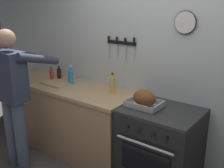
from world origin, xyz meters
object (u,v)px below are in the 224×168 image
bottle_cooking_oil (112,85)px  person_cook (13,92)px  roasting_pan (144,99)px  bottle_soy_sauce (59,73)px  stove (160,149)px  bottle_hot_sauce (52,75)px  cutting_board (56,83)px  bottle_dish_soap (71,76)px

bottle_cooking_oil → person_cook: bearing=-136.8°
roasting_pan → bottle_soy_sauce: (-1.49, 0.21, -0.01)m
stove → bottle_soy_sauce: bottle_soy_sauce is taller
person_cook → roasting_pan: (1.35, 0.61, 0.03)m
bottle_soy_sauce → bottle_hot_sauce: (0.00, -0.13, 0.01)m
cutting_board → bottle_cooking_oil: bottle_cooking_oil is taller
cutting_board → roasting_pan: bearing=0.1°
person_cook → bottle_cooking_oil: size_ratio=6.91×
cutting_board → bottle_dish_soap: (0.15, 0.12, 0.09)m
stove → bottle_hot_sauce: (-1.68, 0.03, 0.53)m
roasting_pan → bottle_cooking_oil: (-0.53, 0.16, 0.02)m
stove → bottle_hot_sauce: size_ratio=4.81×
bottle_dish_soap → person_cook: bearing=-104.1°
stove → bottle_cooking_oil: size_ratio=3.75×
person_cook → bottle_hot_sauce: (-0.14, 0.69, 0.03)m
roasting_pan → bottle_dish_soap: size_ratio=1.45×
stove → roasting_pan: 0.56m
bottle_soy_sauce → bottle_cooking_oil: bottle_cooking_oil is taller
person_cook → cutting_board: bearing=-12.9°
stove → bottle_soy_sauce: size_ratio=5.17×
roasting_pan → bottle_soy_sauce: size_ratio=2.02×
roasting_pan → person_cook: bearing=-155.5°
stove → bottle_dish_soap: 1.46m
bottle_hot_sauce → bottle_dish_soap: (0.32, 0.04, 0.02)m
bottle_dish_soap → bottle_cooking_oil: bearing=3.7°
bottle_cooking_oil → bottle_hot_sauce: bearing=-175.2°
stove → bottle_cooking_oil: bearing=170.8°
bottle_cooking_oil → bottle_dish_soap: bearing=-176.3°
cutting_board → bottle_hot_sauce: (-0.17, 0.08, 0.07)m
stove → person_cook: 1.75m
bottle_soy_sauce → bottle_hot_sauce: bearing=-89.4°
roasting_pan → bottle_hot_sauce: size_ratio=1.88×
stove → bottle_cooking_oil: (-0.71, 0.12, 0.55)m
bottle_soy_sauce → bottle_cooking_oil: size_ratio=0.73×
stove → bottle_soy_sauce: 1.76m
roasting_pan → bottle_soy_sauce: roasting_pan is taller
person_cook → roasting_pan: bearing=-75.3°
person_cook → roasting_pan: 1.49m
roasting_pan → cutting_board: bearing=-179.9°
roasting_pan → cutting_board: (-1.32, -0.00, -0.07)m
person_cook → roasting_pan: size_ratio=4.72×
bottle_dish_soap → bottle_cooking_oil: (0.64, 0.04, -0.00)m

